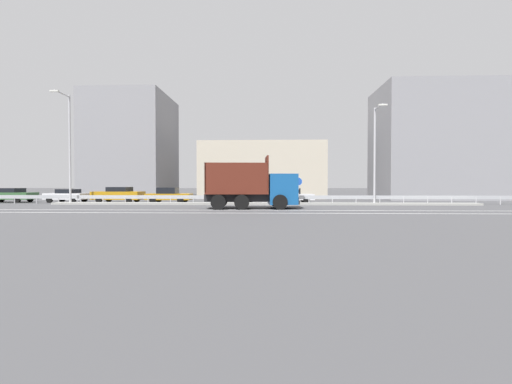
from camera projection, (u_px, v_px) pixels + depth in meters
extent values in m
plane|color=#424244|center=(261.00, 207.00, 26.81)|extent=(320.00, 320.00, 0.00)
cube|color=silver|center=(249.00, 210.00, 22.99)|extent=(66.38, 0.16, 0.01)
cube|color=silver|center=(247.00, 213.00, 20.65)|extent=(66.38, 0.16, 0.01)
cube|color=gray|center=(262.00, 204.00, 29.36)|extent=(36.51, 1.10, 0.18)
cube|color=#9EA0A5|center=(262.00, 197.00, 30.27)|extent=(66.38, 0.04, 0.32)
cylinder|color=#ADADB2|center=(15.00, 200.00, 31.15)|extent=(0.09, 0.09, 0.62)
cylinder|color=#ADADB2|center=(37.00, 200.00, 31.07)|extent=(0.09, 0.09, 0.62)
cylinder|color=#ADADB2|center=(59.00, 200.00, 30.99)|extent=(0.09, 0.09, 0.62)
cylinder|color=#ADADB2|center=(81.00, 200.00, 30.91)|extent=(0.09, 0.09, 0.62)
cylinder|color=#ADADB2|center=(103.00, 200.00, 30.83)|extent=(0.09, 0.09, 0.62)
cylinder|color=#ADADB2|center=(125.00, 200.00, 30.75)|extent=(0.09, 0.09, 0.62)
cylinder|color=#ADADB2|center=(148.00, 200.00, 30.67)|extent=(0.09, 0.09, 0.62)
cylinder|color=#ADADB2|center=(171.00, 201.00, 30.59)|extent=(0.09, 0.09, 0.62)
cylinder|color=#ADADB2|center=(193.00, 201.00, 30.51)|extent=(0.09, 0.09, 0.62)
cylinder|color=#ADADB2|center=(216.00, 201.00, 30.43)|extent=(0.09, 0.09, 0.62)
cylinder|color=#ADADB2|center=(239.00, 201.00, 30.36)|extent=(0.09, 0.09, 0.62)
cylinder|color=#ADADB2|center=(262.00, 201.00, 30.28)|extent=(0.09, 0.09, 0.62)
cylinder|color=#ADADB2|center=(286.00, 201.00, 30.20)|extent=(0.09, 0.09, 0.62)
cylinder|color=#ADADB2|center=(309.00, 201.00, 30.12)|extent=(0.09, 0.09, 0.62)
cylinder|color=#ADADB2|center=(332.00, 201.00, 30.04)|extent=(0.09, 0.09, 0.62)
cylinder|color=#ADADB2|center=(356.00, 201.00, 29.96)|extent=(0.09, 0.09, 0.62)
cylinder|color=#ADADB2|center=(380.00, 201.00, 29.88)|extent=(0.09, 0.09, 0.62)
cylinder|color=#ADADB2|center=(404.00, 201.00, 29.80)|extent=(0.09, 0.09, 0.62)
cylinder|color=#ADADB2|center=(428.00, 201.00, 29.72)|extent=(0.09, 0.09, 0.62)
cylinder|color=#ADADB2|center=(452.00, 201.00, 29.64)|extent=(0.09, 0.09, 0.62)
cylinder|color=#ADADB2|center=(476.00, 201.00, 29.57)|extent=(0.09, 0.09, 0.62)
cylinder|color=#ADADB2|center=(500.00, 201.00, 29.49)|extent=(0.09, 0.09, 0.62)
cube|color=#144C8C|center=(282.00, 189.00, 24.84)|extent=(2.16, 2.68, 2.18)
cube|color=black|center=(296.00, 184.00, 24.87)|extent=(0.19, 2.18, 0.82)
cube|color=black|center=(296.00, 202.00, 24.90)|extent=(0.29, 2.49, 0.24)
cube|color=black|center=(237.00, 198.00, 24.73)|extent=(4.70, 1.74, 0.53)
cube|color=#511E14|center=(237.00, 193.00, 24.73)|extent=(4.59, 2.76, 0.12)
cube|color=#511E14|center=(237.00, 178.00, 25.87)|extent=(4.42, 0.43, 2.07)
cube|color=#511E14|center=(237.00, 178.00, 23.54)|extent=(4.42, 0.43, 2.07)
cube|color=#511E14|center=(267.00, 174.00, 24.78)|extent=(0.28, 2.44, 2.59)
cube|color=#511E14|center=(207.00, 178.00, 24.63)|extent=(0.28, 2.44, 2.07)
cylinder|color=black|center=(277.00, 200.00, 26.09)|extent=(1.06, 0.40, 1.04)
cylinder|color=black|center=(280.00, 202.00, 23.61)|extent=(1.06, 0.40, 1.04)
cylinder|color=black|center=(242.00, 200.00, 26.00)|extent=(1.06, 0.40, 1.04)
cylinder|color=black|center=(242.00, 202.00, 23.51)|extent=(1.06, 0.40, 1.04)
cylinder|color=black|center=(221.00, 201.00, 25.94)|extent=(1.06, 0.40, 1.04)
cylinder|color=black|center=(218.00, 202.00, 23.45)|extent=(1.06, 0.40, 1.04)
cylinder|color=white|center=(298.00, 203.00, 29.24)|extent=(0.16, 0.16, 0.33)
cylinder|color=black|center=(298.00, 199.00, 29.23)|extent=(0.16, 0.16, 0.33)
cylinder|color=white|center=(298.00, 195.00, 29.22)|extent=(0.16, 0.16, 0.33)
cylinder|color=black|center=(298.00, 191.00, 29.22)|extent=(0.16, 0.16, 0.33)
cylinder|color=white|center=(298.00, 187.00, 29.21)|extent=(0.16, 0.16, 0.33)
cylinder|color=#1E4CB2|center=(298.00, 182.00, 29.20)|extent=(0.66, 0.03, 0.66)
cylinder|color=white|center=(298.00, 182.00, 29.20)|extent=(0.72, 0.02, 0.72)
cylinder|color=#ADADB2|center=(70.00, 150.00, 30.11)|extent=(0.18, 0.18, 9.61)
cylinder|color=#ADADB2|center=(62.00, 93.00, 28.96)|extent=(0.12, 2.12, 0.10)
cube|color=silver|center=(54.00, 91.00, 27.90)|extent=(0.70, 0.21, 0.12)
cylinder|color=#ADADB2|center=(375.00, 156.00, 29.10)|extent=(0.18, 0.18, 8.26)
cylinder|color=#ADADB2|center=(379.00, 107.00, 28.00)|extent=(0.11, 2.05, 0.10)
cube|color=silver|center=(383.00, 105.00, 26.98)|extent=(0.70, 0.20, 0.12)
cube|color=#335B33|center=(9.00, 196.00, 33.57)|extent=(4.94, 1.91, 0.68)
cube|color=black|center=(10.00, 190.00, 33.55)|extent=(2.09, 1.63, 0.42)
cylinder|color=black|center=(1.00, 199.00, 34.52)|extent=(0.60, 0.21, 0.60)
cylinder|color=black|center=(17.00, 200.00, 32.64)|extent=(0.60, 0.21, 0.60)
cylinder|color=black|center=(30.00, 199.00, 34.34)|extent=(0.60, 0.21, 0.60)
cube|color=silver|center=(67.00, 196.00, 33.38)|extent=(4.01, 2.19, 0.60)
cube|color=black|center=(68.00, 191.00, 33.35)|extent=(1.75, 1.78, 0.40)
cylinder|color=black|center=(49.00, 200.00, 32.64)|extent=(0.61, 0.25, 0.60)
cylinder|color=black|center=(62.00, 199.00, 34.41)|extent=(0.61, 0.25, 0.60)
cylinder|color=black|center=(73.00, 200.00, 32.35)|extent=(0.61, 0.25, 0.60)
cylinder|color=black|center=(84.00, 199.00, 34.13)|extent=(0.61, 0.25, 0.60)
cube|color=#B27A14|center=(118.00, 195.00, 33.12)|extent=(4.75, 2.10, 0.77)
cube|color=black|center=(120.00, 189.00, 33.10)|extent=(2.03, 1.76, 0.43)
cylinder|color=black|center=(99.00, 200.00, 32.34)|extent=(0.61, 0.22, 0.60)
cylinder|color=black|center=(109.00, 199.00, 34.15)|extent=(0.61, 0.22, 0.60)
cylinder|color=black|center=(129.00, 200.00, 32.11)|extent=(0.61, 0.22, 0.60)
cylinder|color=black|center=(137.00, 199.00, 33.92)|extent=(0.61, 0.22, 0.60)
cube|color=#B27A14|center=(169.00, 197.00, 32.51)|extent=(4.20, 1.86, 0.58)
cube|color=black|center=(168.00, 191.00, 32.50)|extent=(1.77, 1.62, 0.58)
cylinder|color=black|center=(185.00, 199.00, 33.34)|extent=(0.60, 0.21, 0.60)
cylinder|color=black|center=(180.00, 200.00, 31.61)|extent=(0.60, 0.21, 0.60)
cylinder|color=black|center=(159.00, 199.00, 33.42)|extent=(0.60, 0.21, 0.60)
cylinder|color=black|center=(153.00, 200.00, 31.69)|extent=(0.60, 0.21, 0.60)
cube|color=navy|center=(234.00, 196.00, 32.86)|extent=(5.02, 2.09, 0.66)
cube|color=black|center=(232.00, 190.00, 32.86)|extent=(2.17, 1.67, 0.47)
cylinder|color=black|center=(251.00, 199.00, 33.50)|extent=(0.61, 0.25, 0.60)
cylinder|color=black|center=(248.00, 200.00, 31.88)|extent=(0.61, 0.25, 0.60)
cylinder|color=black|center=(220.00, 199.00, 33.85)|extent=(0.61, 0.25, 0.60)
cylinder|color=black|center=(216.00, 200.00, 32.23)|extent=(0.61, 0.25, 0.60)
cube|color=silver|center=(292.00, 197.00, 32.28)|extent=(4.19, 1.99, 0.54)
cube|color=black|center=(290.00, 191.00, 32.27)|extent=(1.81, 1.63, 0.56)
cylinder|color=black|center=(303.00, 199.00, 33.14)|extent=(0.61, 0.24, 0.60)
cylinder|color=black|center=(306.00, 200.00, 31.51)|extent=(0.61, 0.24, 0.60)
cylinder|color=black|center=(277.00, 199.00, 33.07)|extent=(0.61, 0.24, 0.60)
cylinder|color=black|center=(279.00, 200.00, 31.43)|extent=(0.61, 0.24, 0.60)
cube|color=gray|center=(132.00, 147.00, 46.80)|extent=(10.10, 10.61, 13.80)
cube|color=#B7AD99|center=(262.00, 171.00, 45.37)|extent=(15.76, 8.69, 7.12)
cube|color=gray|center=(459.00, 143.00, 40.50)|extent=(19.00, 8.77, 13.26)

